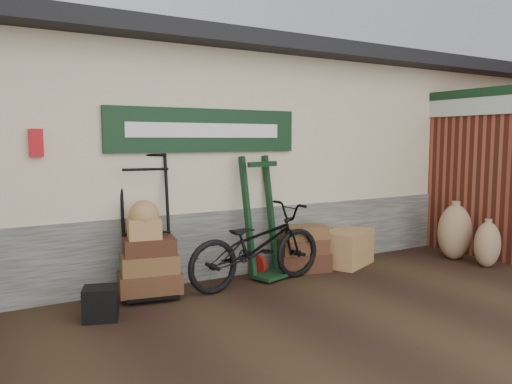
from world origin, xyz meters
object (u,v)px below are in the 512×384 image
(suitcase_stack, at_px, (302,248))
(black_trunk, at_px, (100,303))
(porter_trolley, at_px, (147,223))
(bicycle, at_px, (257,241))
(green_barrow, at_px, (262,217))
(wicker_hamper, at_px, (347,248))

(suitcase_stack, height_order, black_trunk, suitcase_stack)
(porter_trolley, xyz_separation_m, bicycle, (1.30, -0.35, -0.28))
(suitcase_stack, distance_m, black_trunk, 2.96)
(porter_trolley, height_order, black_trunk, porter_trolley)
(green_barrow, relative_size, wicker_hamper, 2.05)
(black_trunk, distance_m, bicycle, 2.05)
(green_barrow, distance_m, wicker_hamper, 1.52)
(suitcase_stack, xyz_separation_m, black_trunk, (-2.91, -0.52, -0.15))
(porter_trolley, distance_m, green_barrow, 1.56)
(black_trunk, bearing_deg, bicycle, 6.91)
(black_trunk, xyz_separation_m, bicycle, (2.00, 0.24, 0.40))
(porter_trolley, height_order, green_barrow, porter_trolley)
(porter_trolley, bearing_deg, wicker_hamper, 8.34)
(suitcase_stack, height_order, bicycle, bicycle)
(green_barrow, bearing_deg, black_trunk, 177.03)
(bicycle, bearing_deg, wicker_hamper, -87.33)
(wicker_hamper, distance_m, bicycle, 1.71)
(green_barrow, bearing_deg, bicycle, -148.22)
(suitcase_stack, distance_m, wicker_hamper, 0.76)
(black_trunk, relative_size, bicycle, 0.17)
(green_barrow, distance_m, black_trunk, 2.40)
(porter_trolley, relative_size, black_trunk, 5.00)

